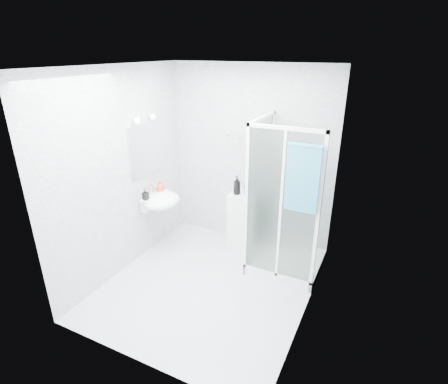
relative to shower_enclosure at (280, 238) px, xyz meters
The scene contains 12 objects.
room 1.33m from the shower_enclosure, 131.13° to the right, with size 2.40×2.60×2.60m.
shower_enclosure is the anchor object (origin of this frame).
wall_basin 1.72m from the shower_enclosure, 169.19° to the right, with size 0.46×0.56×0.35m.
mirror 2.16m from the shower_enclosure, behind, with size 0.02×0.60×0.70m, color white.
vanity_lights 2.35m from the shower_enclosure, behind, with size 0.10×0.40×0.08m.
wall_hooks 1.57m from the shower_enclosure, 151.98° to the left, with size 0.23×0.06×0.03m.
storage_cabinet 0.69m from the shower_enclosure, 158.16° to the left, with size 0.36×0.39×0.87m.
hand_towel 1.16m from the shower_enclosure, 52.28° to the right, with size 0.36×0.05×0.77m.
shampoo_bottle_a 0.94m from the shower_enclosure, 164.14° to the left, with size 0.10×0.10×0.27m, color black.
shampoo_bottle_b 0.85m from the shower_enclosure, 153.64° to the left, with size 0.10×0.10×0.22m, color #0D164E.
soap_dispenser_orange 1.83m from the shower_enclosure, behind, with size 0.12×0.12×0.16m, color red.
soap_dispenser_black 1.89m from the shower_enclosure, 164.13° to the right, with size 0.07×0.07×0.15m, color black.
Camera 1 is at (1.76, -3.16, 2.76)m, focal length 28.00 mm.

